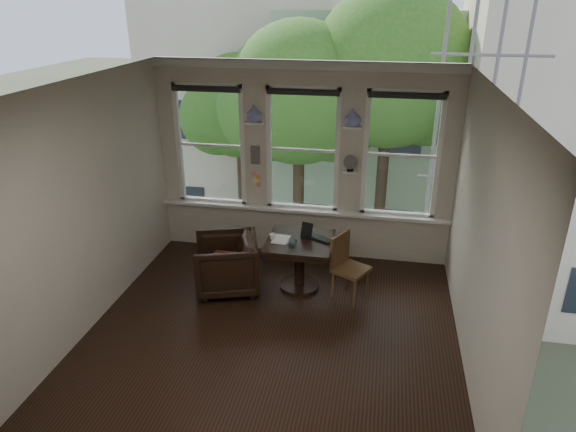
% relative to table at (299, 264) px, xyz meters
% --- Properties ---
extents(ground, '(4.50, 4.50, 0.00)m').
position_rel_table_xyz_m(ground, '(-0.15, -1.10, -0.38)').
color(ground, black).
rests_on(ground, ground).
extents(ceiling, '(4.50, 4.50, 0.00)m').
position_rel_table_xyz_m(ceiling, '(-0.15, -1.10, 2.62)').
color(ceiling, silver).
rests_on(ceiling, ground).
extents(wall_back, '(4.50, 0.00, 4.50)m').
position_rel_table_xyz_m(wall_back, '(-0.15, 1.15, 1.12)').
color(wall_back, '#BAAD9E').
rests_on(wall_back, ground).
extents(wall_front, '(4.50, 0.00, 4.50)m').
position_rel_table_xyz_m(wall_front, '(-0.15, -3.35, 1.12)').
color(wall_front, '#BAAD9E').
rests_on(wall_front, ground).
extents(wall_left, '(0.00, 4.50, 4.50)m').
position_rel_table_xyz_m(wall_left, '(-2.40, -1.10, 1.12)').
color(wall_left, '#BAAD9E').
rests_on(wall_left, ground).
extents(wall_right, '(0.00, 4.50, 4.50)m').
position_rel_table_xyz_m(wall_right, '(2.10, -1.10, 1.12)').
color(wall_right, '#BAAD9E').
rests_on(wall_right, ground).
extents(window_left, '(1.10, 0.12, 1.90)m').
position_rel_table_xyz_m(window_left, '(-1.60, 1.15, 1.32)').
color(window_left, white).
rests_on(window_left, ground).
extents(window_center, '(1.10, 0.12, 1.90)m').
position_rel_table_xyz_m(window_center, '(-0.15, 1.15, 1.32)').
color(window_center, white).
rests_on(window_center, ground).
extents(window_right, '(1.10, 0.12, 1.90)m').
position_rel_table_xyz_m(window_right, '(1.30, 1.15, 1.32)').
color(window_right, white).
rests_on(window_right, ground).
extents(shelf_left, '(0.26, 0.16, 0.03)m').
position_rel_table_xyz_m(shelf_left, '(-0.88, 1.05, 1.73)').
color(shelf_left, white).
rests_on(shelf_left, ground).
extents(shelf_right, '(0.26, 0.16, 0.03)m').
position_rel_table_xyz_m(shelf_right, '(0.57, 1.05, 1.73)').
color(shelf_right, white).
rests_on(shelf_right, ground).
extents(intercom, '(0.14, 0.06, 0.28)m').
position_rel_table_xyz_m(intercom, '(-0.88, 1.08, 1.23)').
color(intercom, '#59544F').
rests_on(intercom, ground).
extents(sticky_notes, '(0.16, 0.01, 0.24)m').
position_rel_table_xyz_m(sticky_notes, '(-0.88, 1.08, 0.88)').
color(sticky_notes, pink).
rests_on(sticky_notes, ground).
extents(desk_fan, '(0.20, 0.20, 0.24)m').
position_rel_table_xyz_m(desk_fan, '(0.57, 1.03, 1.16)').
color(desk_fan, '#59544F').
rests_on(desk_fan, ground).
extents(vase_left, '(0.24, 0.24, 0.25)m').
position_rel_table_xyz_m(vase_left, '(-0.88, 1.05, 1.86)').
color(vase_left, silver).
rests_on(vase_left, shelf_left).
extents(vase_right, '(0.24, 0.24, 0.25)m').
position_rel_table_xyz_m(vase_right, '(0.57, 1.05, 1.86)').
color(vase_right, silver).
rests_on(vase_right, shelf_right).
extents(table, '(0.90, 0.90, 0.75)m').
position_rel_table_xyz_m(table, '(0.00, 0.00, 0.00)').
color(table, black).
rests_on(table, ground).
extents(armchair_left, '(1.08, 1.06, 0.79)m').
position_rel_table_xyz_m(armchair_left, '(-1.00, -0.22, 0.02)').
color(armchair_left, black).
rests_on(armchair_left, ground).
extents(cushion_red, '(0.45, 0.45, 0.06)m').
position_rel_table_xyz_m(cushion_red, '(-1.00, -0.22, 0.08)').
color(cushion_red, maroon).
rests_on(cushion_red, armchair_left).
extents(side_chair_right, '(0.57, 0.57, 0.92)m').
position_rel_table_xyz_m(side_chair_right, '(0.73, -0.16, 0.09)').
color(side_chair_right, '#492E1A').
rests_on(side_chair_right, ground).
extents(laptop, '(0.39, 0.36, 0.03)m').
position_rel_table_xyz_m(laptop, '(0.27, 0.02, 0.39)').
color(laptop, black).
rests_on(laptop, table).
extents(mug, '(0.11, 0.11, 0.08)m').
position_rel_table_xyz_m(mug, '(-0.37, -0.05, 0.42)').
color(mug, white).
rests_on(mug, table).
extents(drinking_glass, '(0.15, 0.15, 0.10)m').
position_rel_table_xyz_m(drinking_glass, '(-0.07, -0.21, 0.42)').
color(drinking_glass, white).
rests_on(drinking_glass, table).
extents(tablet, '(0.18, 0.12, 0.22)m').
position_rel_table_xyz_m(tablet, '(0.08, 0.10, 0.48)').
color(tablet, black).
rests_on(tablet, table).
extents(papers, '(0.24, 0.31, 0.00)m').
position_rel_table_xyz_m(papers, '(-0.26, -0.03, 0.38)').
color(papers, silver).
rests_on(papers, table).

